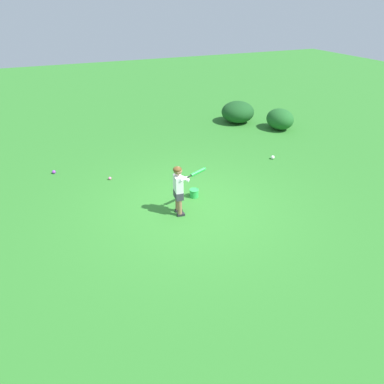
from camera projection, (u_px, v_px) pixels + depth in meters
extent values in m
plane|color=#2D7528|center=(192.00, 206.00, 7.47)|extent=(40.00, 40.00, 0.00)
cube|color=#232328|center=(179.00, 210.00, 7.28)|extent=(0.10, 0.16, 0.05)
cylinder|color=#996B4C|center=(178.00, 203.00, 7.19)|extent=(0.09, 0.09, 0.34)
cube|color=#232328|center=(181.00, 214.00, 7.14)|extent=(0.10, 0.16, 0.05)
cylinder|color=#996B4C|center=(180.00, 207.00, 7.05)|extent=(0.09, 0.09, 0.34)
cube|color=#383842|center=(178.00, 194.00, 6.99)|extent=(0.28, 0.17, 0.16)
cube|color=white|center=(178.00, 184.00, 6.87)|extent=(0.26, 0.17, 0.34)
sphere|color=#996B4C|center=(178.00, 171.00, 6.73)|extent=(0.17, 0.17, 0.17)
ellipsoid|color=#563819|center=(177.00, 169.00, 6.71)|extent=(0.19, 0.19, 0.11)
sphere|color=green|center=(185.00, 179.00, 6.86)|extent=(0.04, 0.04, 0.04)
cylinder|color=black|center=(188.00, 177.00, 6.91)|extent=(0.06, 0.14, 0.05)
cylinder|color=green|center=(198.00, 172.00, 7.01)|extent=(0.15, 0.35, 0.11)
sphere|color=green|center=(204.00, 169.00, 7.09)|extent=(0.07, 0.07, 0.07)
cylinder|color=white|center=(183.00, 177.00, 6.88)|extent=(0.27, 0.25, 0.14)
cylinder|color=white|center=(184.00, 179.00, 6.82)|extent=(0.24, 0.28, 0.14)
sphere|color=purple|center=(54.00, 172.00, 8.83)|extent=(0.09, 0.09, 0.09)
sphere|color=white|center=(273.00, 157.00, 9.62)|extent=(0.10, 0.10, 0.10)
sphere|color=pink|center=(110.00, 178.00, 8.54)|extent=(0.07, 0.07, 0.07)
cylinder|color=green|center=(194.00, 193.00, 7.78)|extent=(0.20, 0.20, 0.18)
torus|color=green|center=(194.00, 190.00, 7.74)|extent=(0.22, 0.22, 0.02)
ellipsoid|color=#1E5B23|center=(280.00, 119.00, 11.69)|extent=(1.01, 0.85, 0.69)
ellipsoid|color=#194C1E|center=(238.00, 112.00, 12.31)|extent=(1.15, 1.16, 0.74)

